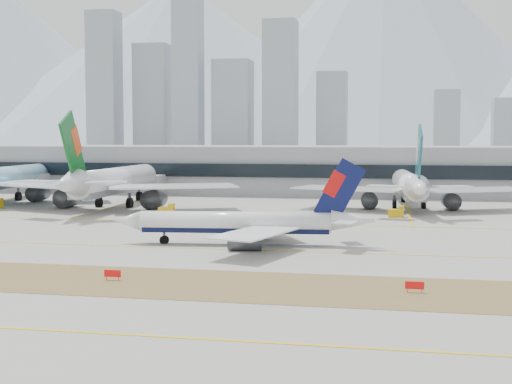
% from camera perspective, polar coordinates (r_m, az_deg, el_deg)
% --- Properties ---
extents(ground, '(3000.00, 3000.00, 0.00)m').
position_cam_1_polar(ground, '(119.70, -1.66, -4.24)').
color(ground, gray).
rests_on(ground, ground).
extents(apron_markings, '(360.00, 122.22, 0.06)m').
position_cam_1_polar(apron_markings, '(69.19, -11.77, -10.78)').
color(apron_markings, brown).
rests_on(apron_markings, ground).
extents(taxiing_airliner, '(44.05, 38.09, 14.79)m').
position_cam_1_polar(taxiing_airliner, '(119.17, -0.89, -2.55)').
color(taxiing_airliner, white).
rests_on(taxiing_airliner, ground).
extents(widebody_korean, '(63.74, 62.61, 22.80)m').
position_cam_1_polar(widebody_korean, '(213.26, -19.59, 0.96)').
color(widebody_korean, '#8CC6E5').
rests_on(widebody_korean, ground).
extents(widebody_eva, '(67.75, 66.15, 24.15)m').
position_cam_1_polar(widebody_eva, '(184.42, -11.42, 0.74)').
color(widebody_eva, white).
rests_on(widebody_eva, ground).
extents(widebody_cathay, '(59.21, 58.07, 21.15)m').
position_cam_1_polar(widebody_cathay, '(182.36, 12.19, 0.43)').
color(widebody_cathay, white).
rests_on(widebody_cathay, ground).
extents(terminal, '(280.00, 43.10, 15.00)m').
position_cam_1_polar(terminal, '(231.95, 4.62, 1.83)').
color(terminal, gray).
rests_on(terminal, ground).
extents(hold_sign_left, '(2.20, 0.15, 1.35)m').
position_cam_1_polar(hold_sign_left, '(91.99, -11.41, -6.42)').
color(hold_sign_left, red).
rests_on(hold_sign_left, ground).
extents(hold_sign_right, '(2.20, 0.15, 1.35)m').
position_cam_1_polar(hold_sign_right, '(85.18, 12.57, -7.31)').
color(hold_sign_right, red).
rests_on(hold_sign_right, ground).
extents(gse_b, '(3.55, 2.00, 2.60)m').
position_cam_1_polar(gse_b, '(166.43, -7.12, -1.46)').
color(gse_b, '#E0AA0B').
rests_on(gse_b, ground).
extents(gse_c, '(3.55, 2.00, 2.60)m').
position_cam_1_polar(gse_c, '(163.15, 11.18, -1.63)').
color(gse_c, '#E0AA0B').
rests_on(gse_c, ground).
extents(city_skyline, '(342.00, 49.80, 140.00)m').
position_cam_1_polar(city_skyline, '(585.01, -2.05, 7.56)').
color(city_skyline, '#8A949D').
rests_on(city_skyline, ground).
extents(mountain_ridge, '(2830.00, 1120.00, 470.00)m').
position_cam_1_polar(mountain_ridge, '(1528.34, 11.50, 10.52)').
color(mountain_ridge, '#9EA8B7').
rests_on(mountain_ridge, ground).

